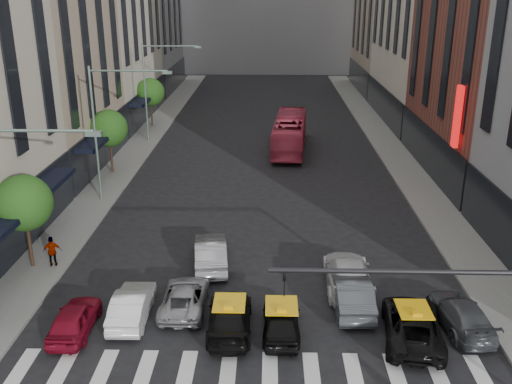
# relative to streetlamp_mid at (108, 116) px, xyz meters

# --- Properties ---
(sidewalk_left) EXTENTS (3.00, 96.00, 0.15)m
(sidewalk_left) POSITION_rel_streetlamp_mid_xyz_m (-1.46, 10.00, -5.83)
(sidewalk_left) COLOR slate
(sidewalk_left) RESTS_ON ground
(sidewalk_right) EXTENTS (3.00, 96.00, 0.15)m
(sidewalk_right) POSITION_rel_streetlamp_mid_xyz_m (21.54, 10.00, -5.83)
(sidewalk_right) COLOR slate
(sidewalk_right) RESTS_ON ground
(building_left_b) EXTENTS (8.00, 16.00, 24.00)m
(building_left_b) POSITION_rel_streetlamp_mid_xyz_m (-6.96, 8.00, 6.10)
(building_left_b) COLOR tan
(building_left_b) RESTS_ON ground
(building_right_b) EXTENTS (8.00, 18.00, 26.00)m
(building_right_b) POSITION_rel_streetlamp_mid_xyz_m (27.04, 7.00, 7.10)
(building_right_b) COLOR brown
(building_right_b) RESTS_ON ground
(tree_near) EXTENTS (2.88, 2.88, 4.95)m
(tree_near) POSITION_rel_streetlamp_mid_xyz_m (-1.76, -10.00, -2.25)
(tree_near) COLOR black
(tree_near) RESTS_ON sidewalk_left
(tree_mid) EXTENTS (2.88, 2.88, 4.95)m
(tree_mid) POSITION_rel_streetlamp_mid_xyz_m (-1.76, 6.00, -2.25)
(tree_mid) COLOR black
(tree_mid) RESTS_ON sidewalk_left
(tree_far) EXTENTS (2.88, 2.88, 4.95)m
(tree_far) POSITION_rel_streetlamp_mid_xyz_m (-1.76, 22.00, -2.25)
(tree_far) COLOR black
(tree_far) RESTS_ON sidewalk_left
(streetlamp_mid) EXTENTS (5.38, 0.25, 9.00)m
(streetlamp_mid) POSITION_rel_streetlamp_mid_xyz_m (0.00, 0.00, 0.00)
(streetlamp_mid) COLOR gray
(streetlamp_mid) RESTS_ON sidewalk_left
(streetlamp_far) EXTENTS (5.38, 0.25, 9.00)m
(streetlamp_far) POSITION_rel_streetlamp_mid_xyz_m (0.00, 16.00, 0.00)
(streetlamp_far) COLOR gray
(streetlamp_far) RESTS_ON sidewalk_left
(traffic_signal) EXTENTS (10.10, 0.20, 6.00)m
(traffic_signal) POSITION_rel_streetlamp_mid_xyz_m (17.74, -21.00, -1.43)
(traffic_signal) COLOR black
(traffic_signal) RESTS_ON ground
(liberty_sign) EXTENTS (0.30, 0.70, 4.00)m
(liberty_sign) POSITION_rel_streetlamp_mid_xyz_m (22.64, 0.00, 0.10)
(liberty_sign) COLOR red
(liberty_sign) RESTS_ON ground
(car_red) EXTENTS (1.58, 3.85, 1.31)m
(car_red) POSITION_rel_streetlamp_mid_xyz_m (2.37, -15.75, -5.25)
(car_red) COLOR maroon
(car_red) RESTS_ON ground
(car_white_front) EXTENTS (1.51, 4.17, 1.37)m
(car_white_front) POSITION_rel_streetlamp_mid_xyz_m (4.56, -14.64, -5.22)
(car_white_front) COLOR silver
(car_white_front) RESTS_ON ground
(car_silver) EXTENTS (1.98, 4.30, 1.19)m
(car_silver) POSITION_rel_streetlamp_mid_xyz_m (6.76, -13.74, -5.31)
(car_silver) COLOR #9C9CA1
(car_silver) RESTS_ON ground
(taxi_left) EXTENTS (1.98, 4.62, 1.33)m
(taxi_left) POSITION_rel_streetlamp_mid_xyz_m (8.93, -15.46, -5.24)
(taxi_left) COLOR black
(taxi_left) RESTS_ON ground
(taxi_center) EXTENTS (1.60, 3.91, 1.33)m
(taxi_center) POSITION_rel_streetlamp_mid_xyz_m (11.12, -15.64, -5.24)
(taxi_center) COLOR black
(taxi_center) RESTS_ON ground
(car_grey_mid) EXTENTS (1.66, 4.67, 1.54)m
(car_grey_mid) POSITION_rel_streetlamp_mid_xyz_m (14.34, -13.40, -5.14)
(car_grey_mid) COLOR #3F4347
(car_grey_mid) RESTS_ON ground
(taxi_right) EXTENTS (2.91, 5.20, 1.37)m
(taxi_right) POSITION_rel_streetlamp_mid_xyz_m (16.55, -15.88, -5.22)
(taxi_right) COLOR black
(taxi_right) RESTS_ON ground
(car_grey_curb) EXTENTS (2.22, 4.59, 1.29)m
(car_grey_curb) POSITION_rel_streetlamp_mid_xyz_m (18.84, -14.97, -5.26)
(car_grey_curb) COLOR #474B50
(car_grey_curb) RESTS_ON ground
(car_row2_left) EXTENTS (2.16, 4.80, 1.53)m
(car_row2_left) POSITION_rel_streetlamp_mid_xyz_m (7.52, -9.46, -5.14)
(car_row2_left) COLOR #A2A2A7
(car_row2_left) RESTS_ON ground
(car_row2_right) EXTENTS (2.27, 5.37, 1.54)m
(car_row2_right) POSITION_rel_streetlamp_mid_xyz_m (14.41, -11.70, -5.13)
(car_row2_right) COLOR silver
(car_row2_right) RESTS_ON ground
(bus) EXTENTS (3.50, 11.31, 3.10)m
(bus) POSITION_rel_streetlamp_mid_xyz_m (12.37, 13.35, -4.35)
(bus) COLOR #DD415E
(bus) RESTS_ON ground
(pedestrian_far) EXTENTS (1.03, 0.65, 1.63)m
(pedestrian_far) POSITION_rel_streetlamp_mid_xyz_m (-0.65, -9.96, -4.94)
(pedestrian_far) COLOR gray
(pedestrian_far) RESTS_ON sidewalk_left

